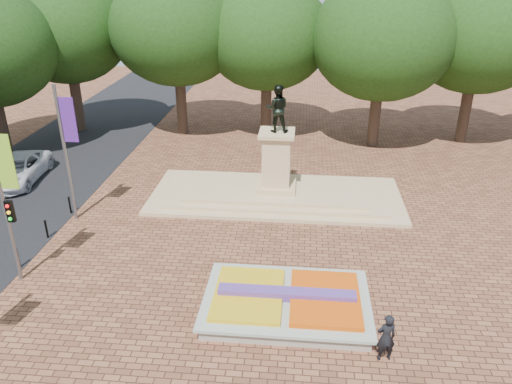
{
  "coord_description": "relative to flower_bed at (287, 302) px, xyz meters",
  "views": [
    {
      "loc": [
        1.33,
        -17.49,
        12.14
      ],
      "look_at": [
        -0.73,
        3.89,
        2.2
      ],
      "focal_mm": 35.0,
      "sensor_mm": 36.0,
      "label": 1
    }
  ],
  "objects": [
    {
      "name": "tree_row_back",
      "position": [
        1.31,
        20.0,
        6.29
      ],
      "size": [
        44.8,
        8.8,
        10.43
      ],
      "color": "#36281D",
      "rests_on": "ground"
    },
    {
      "name": "van",
      "position": [
        -16.68,
        10.78,
        0.39
      ],
      "size": [
        3.11,
        5.78,
        1.54
      ],
      "primitive_type": "imported",
      "rotation": [
        0.0,
        0.0,
        0.1
      ],
      "color": "silver",
      "rests_on": "ground"
    },
    {
      "name": "banner_poles",
      "position": [
        -11.1,
        0.69,
        3.5
      ],
      "size": [
        0.88,
        11.17,
        7.0
      ],
      "color": "slate",
      "rests_on": "ground"
    },
    {
      "name": "ground",
      "position": [
        -1.03,
        2.0,
        -0.38
      ],
      "size": [
        90.0,
        90.0,
        0.0
      ],
      "primitive_type": "plane",
      "color": "brown",
      "rests_on": "ground"
    },
    {
      "name": "bollard_row",
      "position": [
        -11.73,
        0.5,
        0.15
      ],
      "size": [
        0.12,
        13.12,
        0.98
      ],
      "color": "black",
      "rests_on": "ground"
    },
    {
      "name": "flower_bed",
      "position": [
        0.0,
        0.0,
        0.0
      ],
      "size": [
        6.3,
        4.3,
        0.91
      ],
      "color": "gray",
      "rests_on": "ground"
    },
    {
      "name": "pedestrian",
      "position": [
        3.34,
        -2.26,
        0.52
      ],
      "size": [
        0.73,
        0.56,
        1.8
      ],
      "primitive_type": "imported",
      "rotation": [
        0.0,
        0.0,
        3.36
      ],
      "color": "black",
      "rests_on": "ground"
    },
    {
      "name": "monument",
      "position": [
        -1.03,
        10.0,
        0.5
      ],
      "size": [
        14.0,
        6.0,
        6.4
      ],
      "color": "tan",
      "rests_on": "ground"
    }
  ]
}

